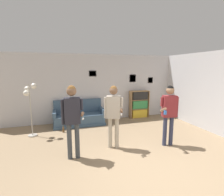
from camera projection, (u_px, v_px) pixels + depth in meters
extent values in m
plane|color=#937A5B|center=(154.00, 179.00, 3.42)|extent=(20.00, 20.00, 0.00)
cube|color=silver|center=(101.00, 88.00, 7.22)|extent=(8.71, 0.06, 2.70)
cube|color=black|center=(93.00, 74.00, 6.97)|extent=(0.29, 0.02, 0.22)
cube|color=gray|center=(93.00, 74.00, 6.97)|extent=(0.25, 0.01, 0.18)
cube|color=black|center=(133.00, 78.00, 7.52)|extent=(0.28, 0.02, 0.32)
cube|color=beige|center=(133.00, 78.00, 7.52)|extent=(0.24, 0.01, 0.27)
cube|color=black|center=(150.00, 80.00, 7.79)|extent=(0.23, 0.02, 0.25)
cube|color=gray|center=(150.00, 80.00, 7.79)|extent=(0.18, 0.01, 0.20)
cube|color=silver|center=(204.00, 91.00, 6.13)|extent=(0.06, 6.64, 2.70)
cube|color=#3D5670|center=(79.00, 123.00, 6.70)|extent=(1.90, 0.80, 0.10)
cube|color=#3D5670|center=(79.00, 118.00, 6.66)|extent=(1.84, 0.74, 0.32)
cube|color=#3D5670|center=(78.00, 106.00, 6.90)|extent=(1.84, 0.14, 0.51)
cube|color=#3D5670|center=(54.00, 114.00, 6.36)|extent=(0.12, 0.74, 0.18)
cube|color=#3D5670|center=(102.00, 110.00, 6.88)|extent=(0.12, 0.74, 0.18)
cube|color=#A87F51|center=(130.00, 105.00, 7.50)|extent=(0.02, 0.30, 1.19)
cube|color=#A87F51|center=(147.00, 104.00, 7.74)|extent=(0.02, 0.30, 1.19)
cube|color=#A87F51|center=(138.00, 104.00, 7.75)|extent=(0.84, 0.01, 1.19)
cube|color=#A87F51|center=(139.00, 117.00, 7.71)|extent=(0.79, 0.30, 0.02)
cube|color=#A87F51|center=(139.00, 91.00, 7.52)|extent=(0.79, 0.30, 0.02)
cube|color=#A87F51|center=(139.00, 109.00, 7.65)|extent=(0.79, 0.30, 0.02)
cube|color=#A87F51|center=(139.00, 100.00, 7.58)|extent=(0.79, 0.30, 0.02)
cube|color=gold|center=(139.00, 113.00, 7.67)|extent=(0.68, 0.26, 0.34)
cube|color=#338447|center=(139.00, 104.00, 7.61)|extent=(0.68, 0.26, 0.34)
cube|color=black|center=(139.00, 95.00, 7.54)|extent=(0.68, 0.26, 0.34)
cylinder|color=#ADA89E|center=(33.00, 135.00, 5.60)|extent=(0.28, 0.28, 0.03)
cylinder|color=#ADA89E|center=(31.00, 110.00, 5.46)|extent=(0.03, 0.03, 1.63)
cylinder|color=#ADA89E|center=(31.00, 85.00, 5.35)|extent=(0.02, 0.16, 0.02)
sphere|color=white|center=(34.00, 86.00, 5.38)|extent=(0.17, 0.17, 0.17)
cylinder|color=#ADA89E|center=(28.00, 88.00, 5.40)|extent=(0.15, 0.09, 0.02)
sphere|color=white|center=(27.00, 89.00, 5.45)|extent=(0.17, 0.17, 0.17)
cylinder|color=#ADA89E|center=(28.00, 92.00, 5.30)|extent=(0.15, 0.09, 0.02)
sphere|color=white|center=(26.00, 93.00, 5.24)|extent=(0.17, 0.17, 0.17)
cylinder|color=#3D4247|center=(69.00, 141.00, 4.12)|extent=(0.11, 0.11, 0.87)
cylinder|color=#3D4247|center=(77.00, 141.00, 4.16)|extent=(0.11, 0.11, 0.87)
cube|color=#282833|center=(72.00, 111.00, 4.01)|extent=(0.37, 0.22, 0.61)
sphere|color=brown|center=(71.00, 91.00, 3.94)|extent=(0.22, 0.22, 0.22)
sphere|color=brown|center=(71.00, 89.00, 3.93)|extent=(0.19, 0.19, 0.19)
cylinder|color=#282833|center=(81.00, 104.00, 4.05)|extent=(0.07, 0.07, 0.26)
cylinder|color=brown|center=(82.00, 114.00, 3.94)|extent=(0.08, 0.32, 0.19)
cylinder|color=white|center=(83.00, 119.00, 3.81)|extent=(0.04, 0.14, 0.09)
cylinder|color=#282833|center=(63.00, 112.00, 3.96)|extent=(0.07, 0.07, 0.58)
cylinder|color=#B7AD99|center=(110.00, 133.00, 4.71)|extent=(0.11, 0.11, 0.84)
cylinder|color=#B7AD99|center=(117.00, 133.00, 4.70)|extent=(0.11, 0.11, 0.84)
cube|color=#BCB2A3|center=(114.00, 107.00, 4.59)|extent=(0.41, 0.32, 0.59)
sphere|color=brown|center=(114.00, 91.00, 4.51)|extent=(0.22, 0.22, 0.22)
sphere|color=brown|center=(114.00, 89.00, 4.51)|extent=(0.18, 0.18, 0.18)
cylinder|color=#BCB2A3|center=(122.00, 102.00, 4.55)|extent=(0.07, 0.07, 0.25)
cylinder|color=brown|center=(122.00, 111.00, 4.44)|extent=(0.17, 0.31, 0.19)
cylinder|color=white|center=(121.00, 115.00, 4.32)|extent=(0.08, 0.14, 0.09)
cylinder|color=#BCB2A3|center=(105.00, 108.00, 4.61)|extent=(0.07, 0.07, 0.56)
cylinder|color=#2D334C|center=(165.00, 131.00, 4.85)|extent=(0.11, 0.11, 0.83)
cylinder|color=#2D334C|center=(171.00, 131.00, 4.87)|extent=(0.11, 0.11, 0.83)
cube|color=maroon|center=(169.00, 106.00, 4.74)|extent=(0.40, 0.28, 0.59)
sphere|color=#997051|center=(170.00, 90.00, 4.67)|extent=(0.21, 0.21, 0.21)
sphere|color=black|center=(170.00, 89.00, 4.66)|extent=(0.18, 0.18, 0.18)
cylinder|color=maroon|center=(177.00, 107.00, 4.76)|extent=(0.07, 0.07, 0.55)
cylinder|color=maroon|center=(162.00, 102.00, 4.70)|extent=(0.07, 0.07, 0.25)
cylinder|color=#997051|center=(163.00, 110.00, 4.60)|extent=(0.13, 0.31, 0.19)
cylinder|color=blue|center=(165.00, 113.00, 4.47)|extent=(0.08, 0.08, 0.10)
cylinder|color=brown|center=(63.00, 130.00, 5.91)|extent=(0.07, 0.07, 0.15)
cylinder|color=brown|center=(63.00, 127.00, 5.89)|extent=(0.03, 0.03, 0.07)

